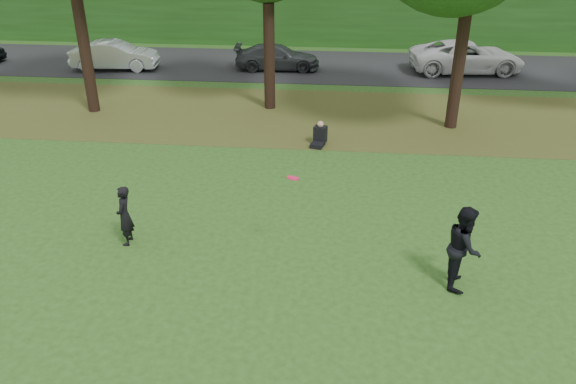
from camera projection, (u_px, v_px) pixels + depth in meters
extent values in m
plane|color=#274615|center=(335.00, 347.00, 10.37)|extent=(120.00, 120.00, 0.00)
cube|color=#4E421C|center=(343.00, 117.00, 21.93)|extent=(60.00, 7.00, 0.01)
cube|color=black|center=(345.00, 67.00, 29.04)|extent=(70.00, 7.00, 0.02)
cube|color=#1D4313|center=(348.00, 0.00, 33.26)|extent=(70.00, 3.00, 5.00)
imported|color=black|center=(125.00, 216.00, 13.30)|extent=(0.41, 0.58, 1.50)
imported|color=black|center=(464.00, 247.00, 11.72)|extent=(0.84, 1.01, 1.86)
imported|color=#B9BEC2|center=(115.00, 55.00, 28.20)|extent=(4.41, 1.88, 1.41)
imported|color=#363A3D|center=(277.00, 57.00, 28.26)|extent=(4.32, 1.96, 1.23)
imported|color=silver|center=(467.00, 57.00, 27.68)|extent=(5.74, 3.11, 1.53)
cylinder|color=#FF154E|center=(293.00, 178.00, 12.18)|extent=(0.27, 0.28, 0.11)
cube|color=black|center=(318.00, 145.00, 19.15)|extent=(0.53, 0.64, 0.16)
cube|color=black|center=(320.00, 134.00, 19.26)|extent=(0.49, 0.43, 0.56)
sphere|color=tan|center=(321.00, 124.00, 19.10)|extent=(0.22, 0.22, 0.22)
cylinder|color=black|center=(84.00, 47.00, 21.50)|extent=(0.44, 0.44, 5.08)
cylinder|color=black|center=(269.00, 57.00, 22.07)|extent=(0.44, 0.44, 4.12)
cylinder|color=black|center=(459.00, 65.00, 19.92)|extent=(0.44, 0.44, 4.62)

